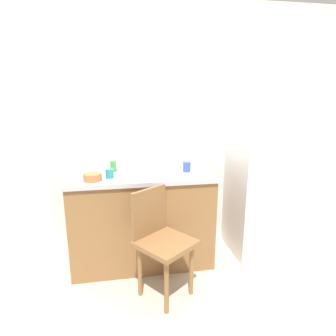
% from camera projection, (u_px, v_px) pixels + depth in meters
% --- Properties ---
extents(ground_plane, '(8.00, 8.00, 0.00)m').
position_uv_depth(ground_plane, '(203.00, 297.00, 2.38)').
color(ground_plane, '#BCB2A3').
extents(back_wall, '(4.80, 0.10, 2.52)m').
position_uv_depth(back_wall, '(179.00, 130.00, 3.02)').
color(back_wall, white).
rests_on(back_wall, ground_plane).
extents(cabinet_base, '(1.32, 0.60, 0.87)m').
position_uv_depth(cabinet_base, '(142.00, 220.00, 2.82)').
color(cabinet_base, olive).
rests_on(cabinet_base, ground_plane).
extents(countertop, '(1.36, 0.64, 0.04)m').
position_uv_depth(countertop, '(141.00, 175.00, 2.71)').
color(countertop, '#B7B7BC').
rests_on(countertop, cabinet_base).
extents(faucet, '(0.02, 0.02, 0.24)m').
position_uv_depth(faucet, '(130.00, 155.00, 2.90)').
color(faucet, '#B7B7BC').
rests_on(faucet, countertop).
extents(refrigerator, '(0.60, 0.59, 1.36)m').
position_uv_depth(refrigerator, '(261.00, 189.00, 2.97)').
color(refrigerator, white).
rests_on(refrigerator, ground_plane).
extents(chair, '(0.56, 0.56, 0.89)m').
position_uv_depth(chair, '(160.00, 238.00, 2.33)').
color(chair, olive).
rests_on(chair, ground_plane).
extents(dish_tray, '(0.28, 0.20, 0.05)m').
position_uv_depth(dish_tray, '(142.00, 169.00, 2.74)').
color(dish_tray, white).
rests_on(dish_tray, countertop).
extents(terracotta_bowl, '(0.16, 0.16, 0.06)m').
position_uv_depth(terracotta_bowl, '(93.00, 177.00, 2.46)').
color(terracotta_bowl, '#C67042').
rests_on(terracotta_bowl, countertop).
extents(cup_green, '(0.06, 0.06, 0.10)m').
position_uv_depth(cup_green, '(113.00, 166.00, 2.74)').
color(cup_green, green).
rests_on(cup_green, countertop).
extents(cup_blue, '(0.08, 0.08, 0.10)m').
position_uv_depth(cup_blue, '(187.00, 167.00, 2.74)').
color(cup_blue, blue).
rests_on(cup_blue, countertop).
extents(cup_teal, '(0.07, 0.07, 0.08)m').
position_uv_depth(cup_teal, '(110.00, 174.00, 2.53)').
color(cup_teal, teal).
rests_on(cup_teal, countertop).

